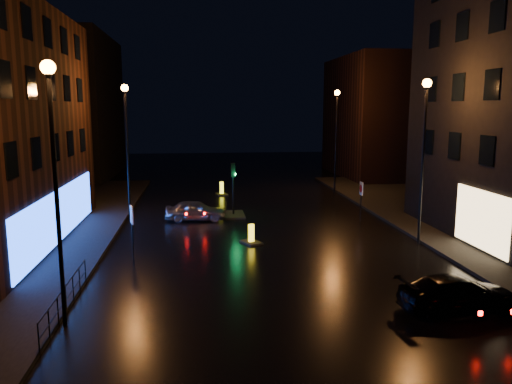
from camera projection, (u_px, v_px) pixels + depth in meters
The scene contains 16 objects.
ground at pixel (291, 293), 18.99m from camera, with size 120.00×120.00×0.00m, color black.
pavement_right at pixel (507, 230), 28.41m from camera, with size 12.00×44.00×0.15m, color black.
building_far_left at pixel (72, 107), 50.27m from camera, with size 8.00×16.00×14.00m, color black.
building_far_right at pixel (378, 117), 51.04m from camera, with size 8.00×14.00×12.00m, color black.
street_lamp_lnear at pixel (54, 154), 15.21m from camera, with size 0.44×0.44×8.37m.
street_lamp_lfar at pixel (126, 131), 30.88m from camera, with size 0.44×0.44×8.37m.
street_lamp_rnear at pixel (424, 136), 24.83m from camera, with size 0.44×0.44×8.37m.
street_lamp_rfar at pixel (336, 125), 40.50m from camera, with size 0.44×0.44×8.37m.
traffic_signal at pixel (233, 208), 32.48m from camera, with size 1.40×2.40×3.45m.
guard_railing at pixel (66, 293), 16.98m from camera, with size 0.05×6.04×1.00m.
silver_hatchback at pixel (196, 210), 31.09m from camera, with size 1.50×3.73×1.27m, color #B6B8BF.
dark_sedan at pixel (458, 293), 17.27m from camera, with size 1.71×4.21×1.22m, color black.
bollard_near at pixel (251, 239), 25.89m from camera, with size 1.19×1.38×1.02m.
bollard_far at pixel (222, 192), 40.27m from camera, with size 1.00×1.33×1.06m.
road_sign_left at pixel (132, 219), 22.88m from camera, with size 0.23×0.61×2.54m.
road_sign_right at pixel (361, 192), 30.60m from camera, with size 0.10×0.60×2.47m.
Camera 1 is at (-3.42, -17.80, 6.97)m, focal length 35.00 mm.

